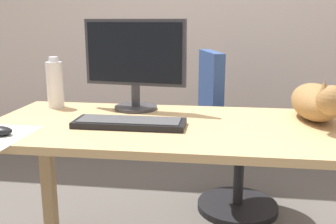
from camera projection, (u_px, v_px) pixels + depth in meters
The scene contains 6 objects.
desk at pixel (192, 147), 1.57m from camera, with size 1.67×0.71×0.71m.
office_chair at pixel (232, 144), 2.25m from camera, with size 0.50×0.48×0.96m.
monitor at pixel (135, 61), 1.76m from camera, with size 0.48×0.20×0.41m.
keyboard at pixel (130, 123), 1.52m from camera, with size 0.44×0.15×0.03m.
cat at pixel (317, 102), 1.59m from camera, with size 0.19×0.61×0.20m.
water_bottle at pixel (55, 84), 1.83m from camera, with size 0.08×0.08×0.24m.
Camera 1 is at (0.11, -1.49, 1.12)m, focal length 41.20 mm.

